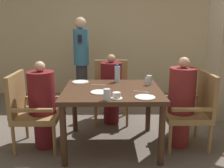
% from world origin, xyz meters
% --- Properties ---
extents(ground_plane, '(16.00, 16.00, 0.00)m').
position_xyz_m(ground_plane, '(0.00, 0.00, 0.00)').
color(ground_plane, '#60564C').
extents(wall_back, '(8.00, 0.06, 2.80)m').
position_xyz_m(wall_back, '(0.00, 2.50, 1.40)').
color(wall_back, '#C6B289').
rests_on(wall_back, ground_plane).
extents(dining_table, '(1.17, 1.02, 0.74)m').
position_xyz_m(dining_table, '(0.00, 0.00, 0.65)').
color(dining_table, '#422819').
rests_on(dining_table, ground_plane).
extents(chair_left_side, '(0.54, 0.53, 0.94)m').
position_xyz_m(chair_left_side, '(-1.00, 0.00, 0.50)').
color(chair_left_side, olive).
rests_on(chair_left_side, ground_plane).
extents(diner_in_left_chair, '(0.32, 0.32, 1.08)m').
position_xyz_m(diner_in_left_chair, '(-0.85, 0.00, 0.56)').
color(diner_in_left_chair, maroon).
rests_on(diner_in_left_chair, ground_plane).
extents(chair_far_side, '(0.53, 0.54, 0.94)m').
position_xyz_m(chair_far_side, '(0.00, 0.92, 0.50)').
color(chair_far_side, olive).
rests_on(chair_far_side, ground_plane).
extents(diner_in_far_chair, '(0.32, 0.32, 1.07)m').
position_xyz_m(diner_in_far_chair, '(-0.00, 0.78, 0.55)').
color(diner_in_far_chair, '#5B1419').
rests_on(diner_in_far_chair, ground_plane).
extents(chair_right_side, '(0.54, 0.53, 0.94)m').
position_xyz_m(chair_right_side, '(1.00, 0.00, 0.50)').
color(chair_right_side, olive).
rests_on(chair_right_side, ground_plane).
extents(diner_in_right_chair, '(0.32, 0.32, 1.13)m').
position_xyz_m(diner_in_right_chair, '(0.85, 0.00, 0.58)').
color(diner_in_right_chair, maroon).
rests_on(diner_in_right_chair, ground_plane).
extents(standing_host, '(0.28, 0.31, 1.62)m').
position_xyz_m(standing_host, '(-0.54, 1.70, 0.87)').
color(standing_host, '#2D2D33').
rests_on(standing_host, ground_plane).
extents(plate_main_left, '(0.22, 0.22, 0.01)m').
position_xyz_m(plate_main_left, '(-0.14, -0.16, 0.75)').
color(plate_main_left, white).
rests_on(plate_main_left, dining_table).
extents(plate_main_right, '(0.22, 0.22, 0.01)m').
position_xyz_m(plate_main_right, '(-0.42, 0.35, 0.75)').
color(plate_main_right, white).
rests_on(plate_main_right, dining_table).
extents(plate_dessert_center, '(0.22, 0.22, 0.01)m').
position_xyz_m(plate_dessert_center, '(0.34, -0.37, 0.75)').
color(plate_dessert_center, white).
rests_on(plate_dessert_center, dining_table).
extents(teacup_with_saucer, '(0.13, 0.13, 0.07)m').
position_xyz_m(teacup_with_saucer, '(0.04, -0.39, 0.77)').
color(teacup_with_saucer, white).
rests_on(teacup_with_saucer, dining_table).
extents(water_bottle, '(0.07, 0.07, 0.23)m').
position_xyz_m(water_bottle, '(0.08, 0.38, 0.85)').
color(water_bottle, silver).
rests_on(water_bottle, dining_table).
extents(glass_tall_near, '(0.07, 0.07, 0.12)m').
position_xyz_m(glass_tall_near, '(0.48, 0.20, 0.80)').
color(glass_tall_near, silver).
rests_on(glass_tall_near, dining_table).
extents(glass_tall_mid, '(0.07, 0.07, 0.12)m').
position_xyz_m(glass_tall_mid, '(-0.06, -0.45, 0.80)').
color(glass_tall_mid, silver).
rests_on(glass_tall_mid, dining_table).
extents(salt_shaker, '(0.03, 0.03, 0.07)m').
position_xyz_m(salt_shaker, '(0.46, 0.34, 0.78)').
color(salt_shaker, white).
rests_on(salt_shaker, dining_table).
extents(pepper_shaker, '(0.03, 0.03, 0.06)m').
position_xyz_m(pepper_shaker, '(0.50, 0.34, 0.77)').
color(pepper_shaker, '#4C3D2D').
rests_on(pepper_shaker, dining_table).
extents(fork_beside_plate, '(0.17, 0.08, 0.00)m').
position_xyz_m(fork_beside_plate, '(0.35, -0.14, 0.75)').
color(fork_beside_plate, silver).
rests_on(fork_beside_plate, dining_table).
extents(knife_beside_plate, '(0.19, 0.05, 0.00)m').
position_xyz_m(knife_beside_plate, '(-0.16, 0.20, 0.75)').
color(knife_beside_plate, silver).
rests_on(knife_beside_plate, dining_table).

